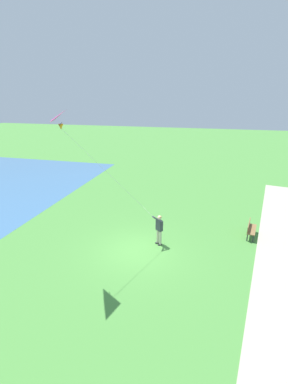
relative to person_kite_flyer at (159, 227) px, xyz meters
name	(u,v)px	position (x,y,z in m)	size (l,w,h in m)	color
ground_plane	(138,251)	(0.94, 0.95, -1.05)	(120.00, 120.00, 0.00)	#4C8E3D
walkway_path	(281,298)	(-5.76, 2.95, -1.04)	(2.40, 32.00, 0.02)	#B7AD99
person_kite_flyer	(159,227)	(0.00, 0.00, 0.00)	(0.58, 0.60, 1.83)	#232328
flying_kite	(67,121)	(3.01, 3.43, 5.86)	(3.30, 3.88, 5.50)	#E02D9E
park_bench_near_walkway	(251,228)	(-5.03, -2.27, -0.54)	(0.71, 1.56, 0.88)	olive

